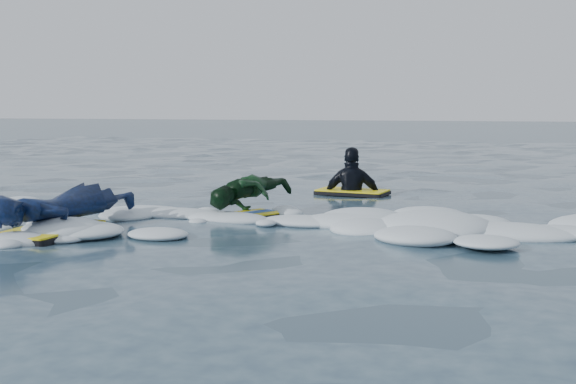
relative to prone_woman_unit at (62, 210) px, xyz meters
name	(u,v)px	position (x,y,z in m)	size (l,w,h in m)	color
ground	(155,243)	(1.20, -0.27, -0.24)	(120.00, 120.00, 0.00)	#182F3A
foam_band	(198,226)	(1.20, 0.77, -0.24)	(12.00, 3.10, 0.30)	silver
prone_woman_unit	(62,210)	(0.00, 0.00, 0.00)	(0.97, 1.88, 0.47)	black
prone_child_unit	(250,196)	(1.51, 1.58, 0.01)	(0.96, 1.39, 0.50)	black
waiting_rider_unit	(352,199)	(2.24, 4.03, -0.30)	(1.11, 0.70, 1.56)	black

